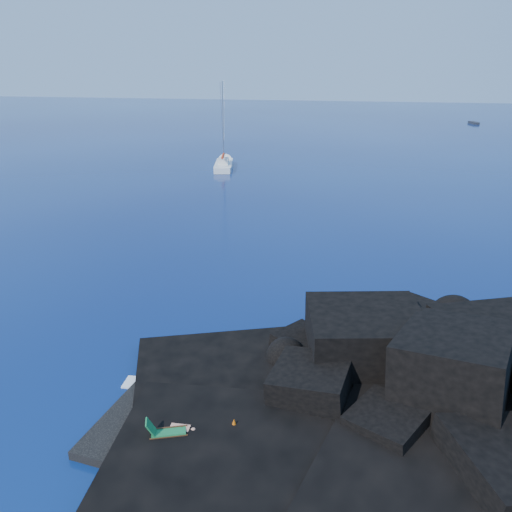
{
  "coord_description": "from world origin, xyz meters",
  "views": [
    {
      "loc": [
        9.52,
        -14.23,
        13.09
      ],
      "look_at": [
        3.14,
        14.21,
        2.0
      ],
      "focal_mm": 35.0,
      "sensor_mm": 36.0,
      "label": 1
    }
  ],
  "objects_px": {
    "sailboat": "(224,168)",
    "marker_cone": "(234,424)",
    "distant_boat_a": "(474,124)",
    "deck_chair": "(168,428)",
    "sunbather": "(180,430)"
  },
  "relations": [
    {
      "from": "sailboat",
      "to": "marker_cone",
      "type": "xyz_separation_m",
      "value": [
        15.21,
        -51.27,
        0.61
      ]
    },
    {
      "from": "marker_cone",
      "to": "distant_boat_a",
      "type": "relative_size",
      "value": 0.13
    },
    {
      "from": "deck_chair",
      "to": "sunbather",
      "type": "bearing_deg",
      "value": 28.43
    },
    {
      "from": "marker_cone",
      "to": "distant_boat_a",
      "type": "xyz_separation_m",
      "value": [
        28.62,
        119.36,
        -0.61
      ]
    },
    {
      "from": "sailboat",
      "to": "deck_chair",
      "type": "distance_m",
      "value": 53.84
    },
    {
      "from": "sailboat",
      "to": "distant_boat_a",
      "type": "xyz_separation_m",
      "value": [
        43.83,
        68.09,
        0.0
      ]
    },
    {
      "from": "sailboat",
      "to": "deck_chair",
      "type": "xyz_separation_m",
      "value": [
        13.0,
        -52.24,
        0.83
      ]
    },
    {
      "from": "deck_chair",
      "to": "sunbather",
      "type": "distance_m",
      "value": 0.54
    },
    {
      "from": "sunbather",
      "to": "distant_boat_a",
      "type": "bearing_deg",
      "value": 72.27
    },
    {
      "from": "marker_cone",
      "to": "distant_boat_a",
      "type": "bearing_deg",
      "value": 76.52
    },
    {
      "from": "distant_boat_a",
      "to": "marker_cone",
      "type": "bearing_deg",
      "value": -118.05
    },
    {
      "from": "sunbather",
      "to": "marker_cone",
      "type": "bearing_deg",
      "value": 14.62
    },
    {
      "from": "sailboat",
      "to": "deck_chair",
      "type": "height_order",
      "value": "sailboat"
    },
    {
      "from": "distant_boat_a",
      "to": "sailboat",
      "type": "bearing_deg",
      "value": -137.34
    },
    {
      "from": "sunbather",
      "to": "distant_boat_a",
      "type": "height_order",
      "value": "sunbather"
    }
  ]
}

